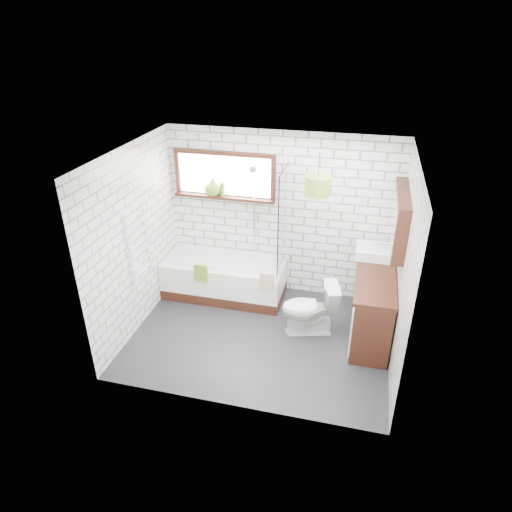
% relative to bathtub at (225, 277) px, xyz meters
% --- Properties ---
extents(floor, '(3.40, 2.60, 0.01)m').
position_rel_bathtub_xyz_m(floor, '(0.78, -0.90, -0.30)').
color(floor, black).
rests_on(floor, ground).
extents(ceiling, '(3.40, 2.60, 0.01)m').
position_rel_bathtub_xyz_m(ceiling, '(0.78, -0.90, 2.21)').
color(ceiling, white).
rests_on(ceiling, ground).
extents(wall_back, '(3.40, 0.01, 2.50)m').
position_rel_bathtub_xyz_m(wall_back, '(0.78, 0.41, 0.96)').
color(wall_back, white).
rests_on(wall_back, ground).
extents(wall_front, '(3.40, 0.01, 2.50)m').
position_rel_bathtub_xyz_m(wall_front, '(0.78, -2.20, 0.96)').
color(wall_front, white).
rests_on(wall_front, ground).
extents(wall_left, '(0.01, 2.60, 2.50)m').
position_rel_bathtub_xyz_m(wall_left, '(-0.93, -0.90, 0.96)').
color(wall_left, white).
rests_on(wall_left, ground).
extents(wall_right, '(0.01, 2.60, 2.50)m').
position_rel_bathtub_xyz_m(wall_right, '(2.48, -0.90, 0.96)').
color(wall_right, white).
rests_on(wall_right, ground).
extents(window, '(1.52, 0.16, 0.68)m').
position_rel_bathtub_xyz_m(window, '(-0.07, 0.36, 1.51)').
color(window, black).
rests_on(window, wall_back).
extents(towel_radiator, '(0.06, 0.52, 1.00)m').
position_rel_bathtub_xyz_m(towel_radiator, '(-0.88, -0.90, 0.91)').
color(towel_radiator, white).
rests_on(towel_radiator, wall_left).
extents(mirror_cabinet, '(0.16, 1.20, 0.70)m').
position_rel_bathtub_xyz_m(mirror_cabinet, '(2.40, -0.30, 1.36)').
color(mirror_cabinet, black).
rests_on(mirror_cabinet, wall_right).
extents(shower_riser, '(0.02, 0.02, 1.30)m').
position_rel_bathtub_xyz_m(shower_riser, '(0.38, 0.36, 1.06)').
color(shower_riser, silver).
rests_on(shower_riser, wall_back).
extents(bathtub, '(1.82, 0.80, 0.59)m').
position_rel_bathtub_xyz_m(bathtub, '(0.00, 0.00, 0.00)').
color(bathtub, white).
rests_on(bathtub, floor).
extents(shower_screen, '(0.02, 0.72, 1.50)m').
position_rel_bathtub_xyz_m(shower_screen, '(0.89, 0.00, 1.04)').
color(shower_screen, white).
rests_on(shower_screen, bathtub).
extents(towel_green, '(0.20, 0.05, 0.27)m').
position_rel_bathtub_xyz_m(towel_green, '(-0.22, -0.40, 0.27)').
color(towel_green, olive).
rests_on(towel_green, bathtub).
extents(towel_beige, '(0.20, 0.05, 0.27)m').
position_rel_bathtub_xyz_m(towel_beige, '(0.76, -0.40, 0.27)').
color(towel_beige, tan).
rests_on(towel_beige, bathtub).
extents(vanity, '(0.51, 1.59, 0.91)m').
position_rel_bathtub_xyz_m(vanity, '(2.22, -0.41, 0.16)').
color(vanity, black).
rests_on(vanity, floor).
extents(basin, '(0.49, 0.43, 0.14)m').
position_rel_bathtub_xyz_m(basin, '(2.16, 0.06, 0.69)').
color(basin, white).
rests_on(basin, vanity).
extents(tap, '(0.04, 0.04, 0.15)m').
position_rel_bathtub_xyz_m(tap, '(2.32, 0.06, 0.74)').
color(tap, silver).
rests_on(tap, vanity).
extents(toilet, '(0.60, 0.82, 0.75)m').
position_rel_bathtub_xyz_m(toilet, '(1.40, -0.64, 0.08)').
color(toilet, white).
rests_on(toilet, floor).
extents(vase_olive, '(0.31, 0.31, 0.26)m').
position_rel_bathtub_xyz_m(vase_olive, '(-0.24, 0.33, 1.32)').
color(vase_olive, olive).
rests_on(vase_olive, window).
extents(vase_dark, '(0.22, 0.22, 0.19)m').
position_rel_bathtub_xyz_m(vase_dark, '(-0.21, 0.33, 1.28)').
color(vase_dark, black).
rests_on(vase_dark, window).
extents(bottle, '(0.07, 0.07, 0.20)m').
position_rel_bathtub_xyz_m(bottle, '(-0.09, 0.33, 1.29)').
color(bottle, olive).
rests_on(bottle, window).
extents(pendant, '(0.31, 0.31, 0.23)m').
position_rel_bathtub_xyz_m(pendant, '(1.40, -0.61, 1.81)').
color(pendant, olive).
rests_on(pendant, ceiling).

